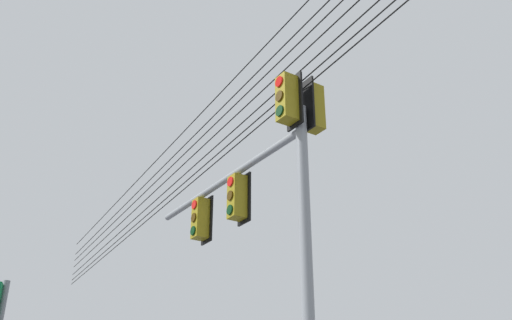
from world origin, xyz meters
The scene contains 2 objects.
signal_mast_assembly centered at (-0.28, -1.23, 5.28)m, with size 3.34×4.99×7.35m.
overhead_wire_span centered at (-0.17, -1.65, 7.91)m, with size 15.26×30.34×2.49m.
Camera 1 is at (0.24, 8.72, 1.41)m, focal length 40.96 mm.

